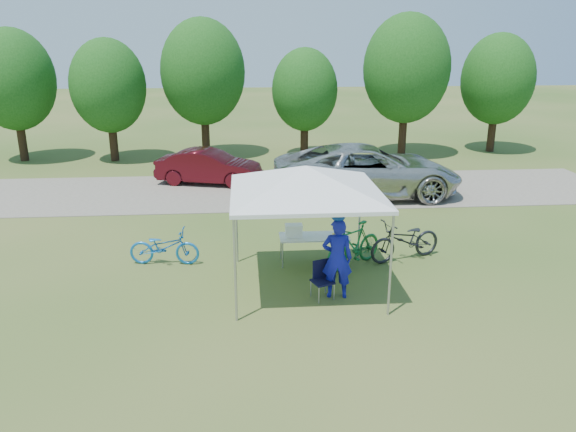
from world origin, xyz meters
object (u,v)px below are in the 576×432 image
object	(u,v)px
bike_blue	(164,247)
bike_dark	(406,240)
folding_table	(314,238)
folding_chair	(322,276)
bike_green	(354,245)
minivan	(367,171)
sedan	(209,167)
cyclist	(337,258)
cooler	(294,230)

from	to	relation	value
bike_blue	bike_dark	distance (m)	5.89
folding_table	folding_chair	world-z (taller)	folding_chair
folding_table	bike_green	world-z (taller)	bike_green
bike_dark	minivan	bearing A→B (deg)	157.40
bike_green	sedan	world-z (taller)	sedan
folding_table	cyclist	distance (m)	1.94
cyclist	minivan	bearing A→B (deg)	-100.51
folding_table	sedan	world-z (taller)	sedan
cyclist	bike_green	xyz separation A→B (m)	(0.67, 1.60, -0.33)
bike_blue	bike_green	size ratio (longest dim) A/B	0.94
folding_table	cooler	xyz separation A→B (m)	(-0.50, 0.00, 0.20)
folding_chair	minivan	world-z (taller)	minivan
cyclist	cooler	bearing A→B (deg)	-62.73
folding_chair	minivan	xyz separation A→B (m)	(2.61, 7.66, 0.43)
bike_blue	folding_chair	bearing A→B (deg)	-114.15
folding_chair	minivan	size ratio (longest dim) A/B	0.13
bike_dark	minivan	xyz separation A→B (m)	(0.28, 5.79, 0.39)
bike_blue	minivan	xyz separation A→B (m)	(6.17, 5.59, 0.46)
folding_table	bike_blue	size ratio (longest dim) A/B	0.99
cooler	bike_green	bearing A→B (deg)	-12.43
folding_table	sedan	size ratio (longest dim) A/B	0.43
cyclist	minivan	world-z (taller)	minivan
folding_table	sedan	bearing A→B (deg)	110.53
cyclist	bike_blue	bearing A→B (deg)	-22.40
bike_green	bike_dark	bearing A→B (deg)	66.22
bike_blue	cyclist	bearing A→B (deg)	-112.49
folding_chair	cyclist	xyz separation A→B (m)	(0.31, -0.03, 0.40)
bike_green	minivan	bearing A→B (deg)	128.64
minivan	folding_chair	bearing A→B (deg)	159.81
cooler	bike_dark	xyz separation A→B (m)	(2.76, -0.01, -0.32)
cooler	bike_dark	distance (m)	2.78
folding_table	minivan	xyz separation A→B (m)	(2.55, 5.78, 0.26)
cyclist	bike_green	size ratio (longest dim) A/B	0.97
folding_table	cooler	size ratio (longest dim) A/B	4.01
cyclist	bike_blue	world-z (taller)	cyclist
folding_table	sedan	xyz separation A→B (m)	(-2.96, 7.90, 0.01)
sedan	bike_dark	bearing A→B (deg)	-131.40
folding_chair	minivan	distance (m)	8.11
bike_green	cyclist	bearing A→B (deg)	-59.12
folding_table	cooler	world-z (taller)	cooler
folding_table	sedan	distance (m)	8.43
cooler	bike_blue	bearing A→B (deg)	176.50
bike_dark	sedan	world-z (taller)	sedan
cooler	minivan	size ratio (longest dim) A/B	0.07
cyclist	bike_dark	distance (m)	2.80
cooler	bike_green	size ratio (longest dim) A/B	0.23
cooler	sedan	world-z (taller)	sedan
bike_dark	folding_chair	bearing A→B (deg)	-71.09
bike_green	minivan	distance (m)	6.32
folding_chair	bike_blue	xyz separation A→B (m)	(-3.56, 2.07, -0.02)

